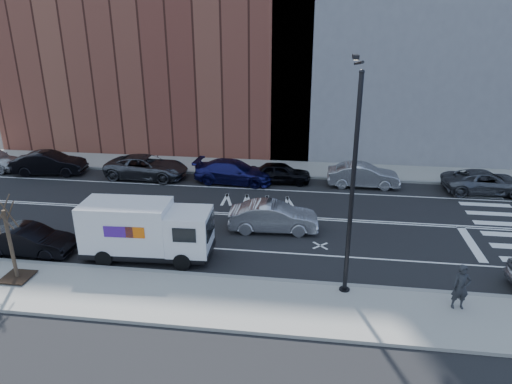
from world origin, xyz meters
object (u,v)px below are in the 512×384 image
(fedex_van, at_px, (146,230))
(pedestrian, at_px, (461,287))
(far_parked_b, at_px, (50,163))
(driving_sedan, at_px, (273,217))

(fedex_van, distance_m, pedestrian, 13.68)
(far_parked_b, height_order, driving_sedan, far_parked_b)
(fedex_van, bearing_deg, far_parked_b, 133.44)
(far_parked_b, distance_m, pedestrian, 28.33)
(driving_sedan, distance_m, pedestrian, 10.02)
(fedex_van, distance_m, driving_sedan, 6.81)
(pedestrian, bearing_deg, fedex_van, 164.13)
(fedex_van, xyz_separation_m, driving_sedan, (5.62, 3.78, -0.68))
(far_parked_b, xyz_separation_m, pedestrian, (24.91, -13.50, 0.24))
(far_parked_b, height_order, pedestrian, pedestrian)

